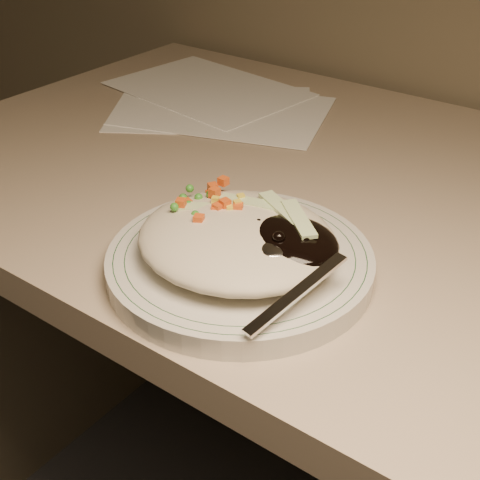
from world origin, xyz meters
The scene contains 5 objects.
desk centered at (0.00, 1.38, 0.54)m, with size 1.40×0.70×0.74m.
plate centered at (-0.11, 1.16, 0.75)m, with size 0.26×0.26×0.02m, color silver.
plate_rim centered at (-0.11, 1.16, 0.76)m, with size 0.24×0.24×0.00m.
meal centered at (-0.11, 1.16, 0.78)m, with size 0.20×0.19×0.05m.
papers centered at (-0.42, 1.51, 0.74)m, with size 0.42×0.35×0.00m.
Camera 1 is at (0.21, 0.74, 1.11)m, focal length 50.00 mm.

